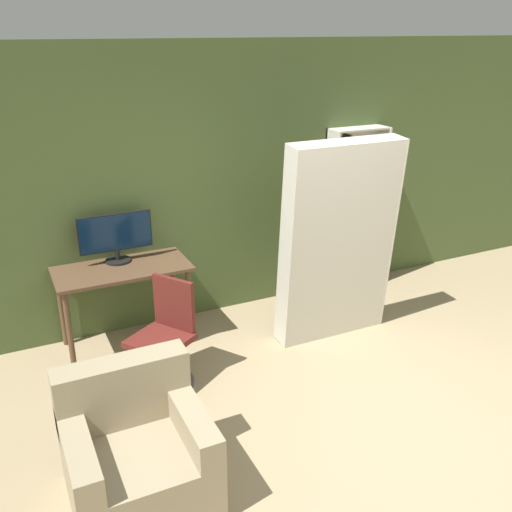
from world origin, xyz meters
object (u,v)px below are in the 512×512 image
at_px(monitor, 116,236).
at_px(office_chair, 165,345).
at_px(bookshelf, 347,210).
at_px(armchair, 136,452).
at_px(mattress_near, 339,243).

height_order(monitor, office_chair, monitor).
height_order(bookshelf, armchair, bookshelf).
relative_size(bookshelf, armchair, 2.13).
bearing_deg(monitor, office_chair, -81.72).
relative_size(monitor, bookshelf, 0.37).
bearing_deg(armchair, bookshelf, 35.33).
height_order(office_chair, bookshelf, bookshelf).
bearing_deg(bookshelf, monitor, -179.11).
distance_m(office_chair, armchair, 1.24).
height_order(bookshelf, mattress_near, mattress_near).
xyz_separation_m(monitor, armchair, (-0.40, -2.05, -0.71)).
distance_m(monitor, armchair, 2.20).
height_order(monitor, bookshelf, bookshelf).
xyz_separation_m(mattress_near, armchair, (-2.24, -1.19, -0.63)).
bearing_deg(office_chair, mattress_near, 2.52).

